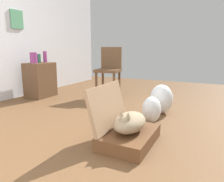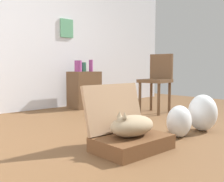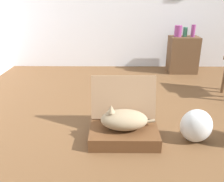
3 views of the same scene
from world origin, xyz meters
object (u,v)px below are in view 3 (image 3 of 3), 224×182
Objects in this scene: suitcase_base at (124,134)px; vase_tall at (178,31)px; cat at (123,119)px; side_table at (183,55)px; vase_short at (193,31)px; vase_round at (185,32)px; plastic_bag_white at (196,126)px.

vase_tall is at bearing 65.86° from suitcase_base.
cat is (-0.01, 0.00, 0.16)m from suitcase_base.
vase_tall is (-0.12, -0.00, 0.41)m from side_table.
vase_tall reaches higher than side_table.
vase_round is (-0.12, 0.04, -0.02)m from vase_short.
suitcase_base is at bearing -116.71° from side_table.
side_table is 3.08× the size of vase_short.
vase_short is (1.27, 2.22, 0.52)m from cat.
side_table is at bearing 164.86° from vase_short.
vase_round is (0.46, 2.28, 0.56)m from plastic_bag_white.
cat is 0.81× the size of side_table.
side_table is 3.98× the size of vase_round.
suitcase_base is 1.24× the size of cat.
side_table is 0.40m from vase_round.
vase_tall is 0.25m from vase_short.
side_table is 0.43m from vase_tall.
vase_round reaches higher than cat.
vase_round reaches higher than plastic_bag_white.
cat is 2.53m from side_table.
plastic_bag_white is 1.57× the size of vase_short.
cat is 3.24× the size of vase_round.
vase_short is 1.29× the size of vase_round.
vase_round is at bearing 63.16° from cat.
vase_short is at bearing -15.89° from vase_round.
vase_short is at bearing 60.45° from suitcase_base.
cat is 2.51× the size of vase_short.
vase_tall is at bearing 65.70° from cat.
vase_tall reaches higher than vase_round.
vase_round is (1.14, 2.26, 0.50)m from cat.
vase_round is (0.12, 0.00, -0.01)m from vase_tall.
vase_short is at bearing 75.28° from plastic_bag_white.
cat reaches higher than suitcase_base.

